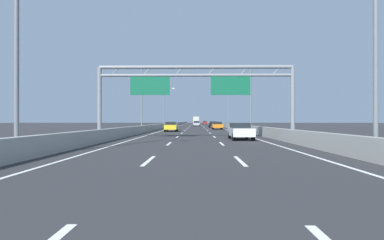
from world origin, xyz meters
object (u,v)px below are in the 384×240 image
(streetlamp_left_mid, at_px, (143,94))
(white_car, at_px, (240,131))
(streetlamp_right_far, at_px, (228,105))
(sign_gantry, at_px, (194,83))
(streetlamp_left_near, at_px, (22,33))
(red_car, at_px, (205,123))
(box_truck, at_px, (196,120))
(black_car, at_px, (213,124))
(yellow_car, at_px, (171,126))
(streetlamp_left_far, at_px, (165,105))
(streetlamp_right_mid, at_px, (249,93))
(silver_car, at_px, (196,124))
(streetlamp_right_near, at_px, (370,31))
(orange_car, at_px, (217,125))

(streetlamp_left_mid, distance_m, white_car, 21.40)
(streetlamp_left_mid, height_order, streetlamp_right_far, same)
(sign_gantry, distance_m, streetlamp_left_near, 15.28)
(red_car, bearing_deg, box_truck, 130.76)
(sign_gantry, relative_size, black_car, 3.72)
(yellow_car, distance_m, white_car, 20.38)
(sign_gantry, height_order, white_car, sign_gantry)
(streetlamp_left_far, height_order, streetlamp_right_far, same)
(streetlamp_right_mid, height_order, red_car, streetlamp_right_mid)
(sign_gantry, distance_m, streetlamp_right_far, 47.82)
(streetlamp_left_mid, xyz_separation_m, streetlamp_right_far, (14.93, 30.30, 0.00))
(streetlamp_right_mid, xyz_separation_m, white_car, (-3.71, -17.61, -4.67))
(streetlamp_right_mid, height_order, silver_car, streetlamp_right_mid)
(streetlamp_left_mid, bearing_deg, streetlamp_right_mid, 0.00)
(streetlamp_right_near, height_order, streetlamp_right_mid, same)
(streetlamp_left_mid, bearing_deg, streetlamp_right_far, 63.77)
(streetlamp_left_mid, bearing_deg, black_car, 68.30)
(orange_car, bearing_deg, silver_car, 96.99)
(streetlamp_left_mid, height_order, silver_car, streetlamp_left_mid)
(streetlamp_left_near, relative_size, streetlamp_left_mid, 1.00)
(yellow_car, relative_size, black_car, 0.93)
(streetlamp_right_mid, bearing_deg, streetlamp_left_mid, 180.00)
(streetlamp_right_near, xyz_separation_m, streetlamp_right_far, (0.00, 60.60, 0.00))
(orange_car, relative_size, box_truck, 0.54)
(sign_gantry, xyz_separation_m, silver_car, (0.11, 60.61, -4.08))
(yellow_car, height_order, black_car, black_car)
(streetlamp_left_mid, distance_m, silver_car, 44.57)
(streetlamp_right_far, height_order, white_car, streetlamp_right_far)
(streetlamp_left_near, bearing_deg, streetlamp_right_mid, 63.77)
(streetlamp_right_near, bearing_deg, streetlamp_left_near, 180.00)
(box_truck, bearing_deg, streetlamp_left_far, -96.87)
(streetlamp_left_mid, xyz_separation_m, white_car, (11.22, -17.61, -4.67))
(yellow_car, xyz_separation_m, silver_car, (3.62, 42.30, 0.03))
(orange_car, bearing_deg, streetlamp_left_mid, -131.75)
(streetlamp_left_far, distance_m, silver_car, 16.02)
(silver_car, bearing_deg, red_car, 85.31)
(black_car, bearing_deg, box_truck, 93.73)
(streetlamp_left_mid, xyz_separation_m, streetlamp_left_far, (0.00, 30.30, 0.00))
(streetlamp_right_near, bearing_deg, silver_car, 95.76)
(streetlamp_right_near, height_order, orange_car, streetlamp_right_near)
(sign_gantry, xyz_separation_m, streetlamp_right_far, (7.57, 47.21, 0.56))
(streetlamp_right_far, bearing_deg, box_truck, 97.26)
(streetlamp_left_far, xyz_separation_m, yellow_car, (3.85, -28.91, -4.66))
(sign_gantry, xyz_separation_m, streetlamp_right_mid, (7.57, 16.91, 0.56))
(sign_gantry, xyz_separation_m, streetlamp_left_near, (-7.36, -13.38, 0.56))
(streetlamp_right_near, relative_size, yellow_car, 2.23)
(red_car, height_order, yellow_car, yellow_car)
(streetlamp_left_far, distance_m, white_car, 49.43)
(orange_car, bearing_deg, streetlamp_right_far, 78.31)
(black_car, distance_m, white_car, 46.03)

